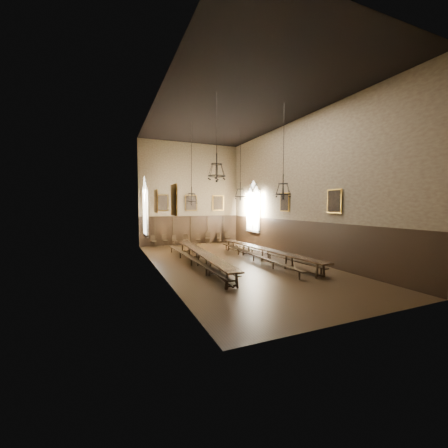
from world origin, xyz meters
TOP-DOWN VIEW (x-y plane):
  - floor at (0.00, 0.00)m, footprint 9.00×18.00m
  - ceiling at (0.00, 0.00)m, footprint 9.00×18.00m
  - wall_back at (0.00, 9.01)m, footprint 9.00×0.02m
  - wall_front at (0.00, -9.01)m, footprint 9.00×0.02m
  - wall_left at (-4.51, 0.00)m, footprint 0.02×18.00m
  - wall_right at (4.51, 0.00)m, footprint 0.02×18.00m
  - wainscot_panelling at (0.00, 0.00)m, footprint 9.00×18.00m
  - table_left at (-1.97, 0.01)m, footprint 1.35×10.37m
  - table_right at (2.09, -0.24)m, footprint 1.33×10.05m
  - bench_left_outer at (-2.54, 0.27)m, footprint 0.48×10.67m
  - bench_left_inner at (-1.49, 0.23)m, footprint 0.74×9.05m
  - bench_right_inner at (1.41, 0.03)m, footprint 0.64×10.06m
  - bench_right_outer at (2.52, -0.13)m, footprint 0.79×9.29m
  - chair_0 at (-3.40, 8.56)m, footprint 0.53×0.53m
  - chair_1 at (-2.43, 8.54)m, footprint 0.49×0.49m
  - chair_2 at (-1.58, 8.59)m, footprint 0.46×0.46m
  - chair_3 at (-0.60, 8.59)m, footprint 0.50×0.50m
  - chair_4 at (0.49, 8.47)m, footprint 0.50×0.50m
  - chair_5 at (1.48, 8.58)m, footprint 0.56×0.56m
  - chair_6 at (2.57, 8.58)m, footprint 0.51×0.51m
  - chair_7 at (3.43, 8.59)m, footprint 0.53×0.53m
  - chandelier_back_left at (-1.69, 2.96)m, footprint 0.77×0.77m
  - chandelier_back_right at (1.96, 3.00)m, footprint 0.84×0.84m
  - chandelier_front_left at (-1.89, -2.06)m, footprint 0.91×0.91m
  - chandelier_front_right at (1.98, -2.18)m, footprint 0.88×0.88m
  - portrait_back_0 at (-2.60, 8.88)m, footprint 1.10×0.12m
  - portrait_back_1 at (0.00, 8.88)m, footprint 1.10×0.12m
  - portrait_back_2 at (2.60, 8.88)m, footprint 1.10×0.12m
  - portrait_left_0 at (-4.38, 1.00)m, footprint 0.12×1.00m
  - portrait_left_1 at (-4.38, -3.50)m, footprint 0.12×1.00m
  - portrait_right_0 at (4.38, 1.00)m, footprint 0.12×1.00m
  - portrait_right_1 at (4.38, -3.50)m, footprint 0.12×1.00m
  - window_right at (4.43, 5.50)m, footprint 0.20×2.20m
  - window_left at (-4.43, 5.50)m, footprint 0.20×2.20m

SIDE VIEW (x-z plane):
  - floor at x=0.00m, z-range -0.02..0.00m
  - bench_left_inner at x=-1.49m, z-range 0.06..0.46m
  - chair_2 at x=-1.58m, z-range -0.17..0.70m
  - bench_right_outer at x=2.52m, z-range 0.06..0.48m
  - chair_4 at x=0.49m, z-range -0.18..0.73m
  - chair_6 at x=2.57m, z-range -0.18..0.73m
  - chair_3 at x=-0.60m, z-range -0.19..0.76m
  - bench_right_inner at x=1.41m, z-range 0.06..0.51m
  - chair_0 at x=-3.40m, z-range -0.19..0.78m
  - bench_left_outer at x=-2.54m, z-range 0.07..0.55m
  - chair_1 at x=-2.43m, z-range -0.20..0.82m
  - chair_7 at x=3.43m, z-range -0.20..0.83m
  - chair_5 at x=1.48m, z-range -0.21..0.83m
  - table_right at x=2.09m, z-range 0.00..0.78m
  - table_left at x=-1.97m, z-range 0.00..0.81m
  - wainscot_panelling at x=0.00m, z-range 0.00..2.50m
  - window_right at x=4.43m, z-range 1.10..5.70m
  - window_left at x=-4.43m, z-range 1.10..5.70m
  - portrait_back_0 at x=-2.60m, z-range 3.00..4.40m
  - portrait_back_1 at x=0.00m, z-range 3.00..4.40m
  - portrait_back_2 at x=2.60m, z-range 3.00..4.40m
  - portrait_left_0 at x=-4.38m, z-range 3.05..4.35m
  - portrait_left_1 at x=-4.38m, z-range 3.05..4.35m
  - portrait_right_0 at x=4.38m, z-range 3.05..4.35m
  - portrait_right_1 at x=4.38m, z-range 3.05..4.35m
  - chandelier_back_left at x=-1.69m, z-range 1.47..6.85m
  - chandelier_front_right at x=1.98m, z-range 1.88..6.95m
  - chandelier_back_right at x=1.96m, z-range 1.93..6.97m
  - wall_back at x=0.00m, z-range 0.00..9.00m
  - wall_front at x=0.00m, z-range 0.00..9.00m
  - wall_left at x=-4.51m, z-range 0.00..9.00m
  - wall_right at x=4.51m, z-range 0.00..9.00m
  - chandelier_front_left at x=-1.89m, z-range 3.08..7.31m
  - ceiling at x=0.00m, z-range 9.00..9.02m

